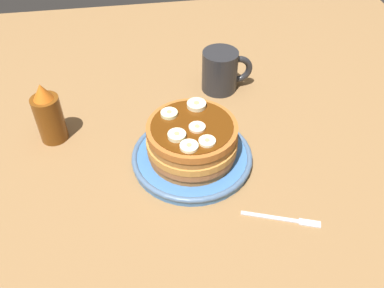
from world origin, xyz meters
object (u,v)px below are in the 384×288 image
object	(u,v)px
banana_slice_4	(169,114)
banana_slice_5	(207,142)
banana_slice_1	(197,105)
syrup_bottle	(49,115)
plate	(192,157)
fork	(286,219)
banana_slice_3	(189,147)
coffee_mug	(221,70)
banana_slice_2	(177,136)
banana_slice_0	(197,128)
pancake_stack	(192,141)

from	to	relation	value
banana_slice_4	banana_slice_5	xyz separation A→B (cm)	(5.37, -8.25, -0.08)
banana_slice_1	banana_slice_5	bearing A→B (deg)	-89.32
syrup_bottle	plate	bearing A→B (deg)	-22.61
banana_slice_4	fork	xyz separation A→B (cm)	(16.54, -19.60, -8.71)
banana_slice_3	coffee_mug	world-z (taller)	same
banana_slice_5	fork	bearing A→B (deg)	-45.46
fork	coffee_mug	bearing A→B (deg)	94.08
plate	banana_slice_2	size ratio (longest dim) A/B	7.16
plate	banana_slice_5	xyz separation A→B (cm)	(1.80, -4.68, 7.87)
banana_slice_5	banana_slice_4	bearing A→B (deg)	123.07
banana_slice_2	coffee_mug	bearing A→B (deg)	61.80
coffee_mug	syrup_bottle	bearing A→B (deg)	-162.64
banana_slice_0	fork	size ratio (longest dim) A/B	0.23
banana_slice_0	banana_slice_4	size ratio (longest dim) A/B	0.95
banana_slice_3	plate	bearing A→B (deg)	75.85
banana_slice_5	fork	xyz separation A→B (cm)	(11.17, -11.35, -8.62)
banana_slice_0	banana_slice_5	world-z (taller)	same
banana_slice_3	pancake_stack	bearing A→B (deg)	76.16
plate	coffee_mug	xyz separation A→B (cm)	(10.25, 22.16, 3.80)
plate	banana_slice_3	size ratio (longest dim) A/B	7.23
banana_slice_1	banana_slice_3	bearing A→B (deg)	-106.03
pancake_stack	syrup_bottle	size ratio (longest dim) A/B	1.35
fork	syrup_bottle	size ratio (longest dim) A/B	0.98
banana_slice_1	banana_slice_5	size ratio (longest dim) A/B	1.22
banana_slice_3	fork	bearing A→B (deg)	-36.49
banana_slice_1	banana_slice_5	world-z (taller)	banana_slice_1
banana_slice_3	fork	distance (cm)	19.82
banana_slice_0	syrup_bottle	size ratio (longest dim) A/B	0.23
banana_slice_5	syrup_bottle	world-z (taller)	syrup_bottle
coffee_mug	fork	bearing A→B (deg)	-85.92
banana_slice_2	syrup_bottle	distance (cm)	26.80
plate	pancake_stack	distance (cm)	4.12
banana_slice_2	coffee_mug	size ratio (longest dim) A/B	0.27
banana_slice_4	coffee_mug	size ratio (longest dim) A/B	0.27
pancake_stack	fork	world-z (taller)	pancake_stack
plate	banana_slice_4	xyz separation A→B (cm)	(-3.57, 3.57, 7.95)
plate	banana_slice_2	world-z (taller)	banana_slice_2
banana_slice_4	syrup_bottle	size ratio (longest dim) A/B	0.24
plate	banana_slice_0	distance (cm)	7.94
banana_slice_2	syrup_bottle	size ratio (longest dim) A/B	0.25
banana_slice_0	banana_slice_5	bearing A→B (deg)	-74.79
banana_slice_3	banana_slice_4	distance (cm)	9.26
banana_slice_3	banana_slice_5	distance (cm)	3.25
pancake_stack	banana_slice_5	distance (cm)	6.25
plate	pancake_stack	xyz separation A→B (cm)	(-0.04, -0.02, 4.12)
banana_slice_5	pancake_stack	bearing A→B (deg)	111.48
banana_slice_0	banana_slice_3	xyz separation A→B (cm)	(-2.13, -4.56, 0.05)
banana_slice_5	fork	size ratio (longest dim) A/B	0.23
plate	banana_slice_5	world-z (taller)	banana_slice_5
banana_slice_5	coffee_mug	size ratio (longest dim) A/B	0.25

